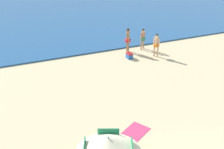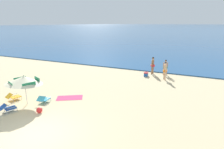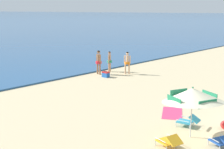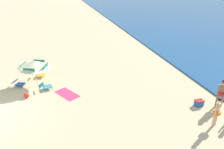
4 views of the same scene
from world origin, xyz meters
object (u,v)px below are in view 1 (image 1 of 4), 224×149
(cooler_box, at_px, (129,56))
(beach_towel, at_px, (132,135))
(person_standing_near_shore, at_px, (143,37))
(beach_umbrella_striped_main, at_px, (108,144))
(person_wading_in, at_px, (156,44))
(person_standing_beside, at_px, (128,39))

(cooler_box, relative_size, beach_towel, 0.28)
(person_standing_near_shore, bearing_deg, beach_umbrella_striped_main, -123.36)
(person_wading_in, relative_size, beach_towel, 0.93)
(beach_umbrella_striped_main, bearing_deg, person_wading_in, 51.50)
(person_wading_in, bearing_deg, person_standing_beside, 134.41)
(beach_umbrella_striped_main, relative_size, person_wading_in, 1.80)
(person_standing_near_shore, xyz_separation_m, cooler_box, (-1.66, -1.20, -0.72))
(person_standing_near_shore, xyz_separation_m, person_standing_beside, (-1.28, -0.10, 0.12))
(beach_umbrella_striped_main, xyz_separation_m, cooler_box, (5.52, 9.71, -1.45))
(beach_umbrella_striped_main, height_order, person_wading_in, beach_umbrella_striped_main)
(person_wading_in, height_order, cooler_box, person_wading_in)
(person_standing_beside, height_order, cooler_box, person_standing_beside)
(beach_umbrella_striped_main, relative_size, beach_towel, 1.67)
(person_standing_near_shore, relative_size, cooler_box, 3.16)
(cooler_box, bearing_deg, person_standing_beside, 70.70)
(person_standing_near_shore, bearing_deg, cooler_box, -144.27)
(person_standing_near_shore, xyz_separation_m, person_wading_in, (0.21, -1.62, 0.05))
(beach_towel, bearing_deg, person_wading_in, 53.22)
(person_wading_in, bearing_deg, person_standing_near_shore, 97.41)
(person_standing_near_shore, distance_m, person_wading_in, 1.63)
(person_wading_in, bearing_deg, cooler_box, 167.42)
(person_wading_in, xyz_separation_m, cooler_box, (-1.87, 0.42, -0.77))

